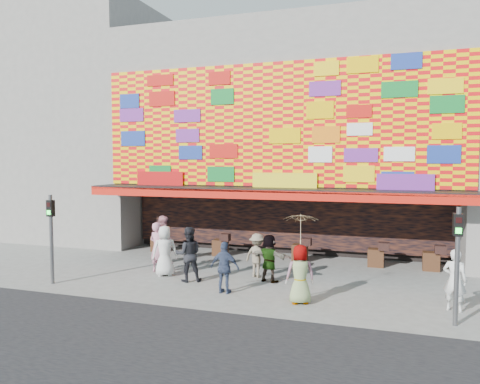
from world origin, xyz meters
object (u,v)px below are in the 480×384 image
at_px(signal_right, 457,252).
at_px(ped_h, 455,280).
at_px(ped_c, 188,254).
at_px(ped_e, 225,268).
at_px(ped_i, 164,239).
at_px(ped_f, 269,258).
at_px(ped_g, 300,274).
at_px(ped_a, 165,251).
at_px(ped_b, 157,247).
at_px(parasol, 300,230).
at_px(ped_d, 257,255).
at_px(signal_left, 51,229).

xyz_separation_m(signal_right, ped_h, (0.10, 1.22, -0.99)).
bearing_deg(ped_c, ped_e, 124.36).
bearing_deg(ped_i, signal_right, -162.85).
distance_m(ped_f, ped_g, 2.54).
bearing_deg(ped_h, ped_f, 4.53).
distance_m(ped_a, ped_c, 1.19).
xyz_separation_m(ped_b, ped_i, (-0.59, 1.59, 0.02)).
xyz_separation_m(ped_f, ped_g, (1.48, -2.06, 0.05)).
height_order(ped_e, ped_i, ped_i).
height_order(ped_a, ped_g, ped_a).
height_order(ped_i, parasol, parasol).
relative_size(ped_d, ped_e, 0.96).
distance_m(ped_c, parasol, 4.47).
bearing_deg(parasol, ped_g, 0.00).
distance_m(ped_a, ped_d, 3.31).
relative_size(ped_b, ped_h, 1.08).
bearing_deg(ped_i, ped_d, -155.63).
relative_size(ped_b, ped_f, 1.14).
height_order(signal_left, parasol, signal_left).
bearing_deg(parasol, ped_a, 162.59).
xyz_separation_m(ped_c, ped_f, (2.64, 0.83, -0.12)).
height_order(ped_c, ped_d, ped_c).
relative_size(ped_e, ped_f, 0.99).
bearing_deg(ped_h, ped_a, 12.34).
bearing_deg(ped_c, ped_b, -52.98).
distance_m(signal_right, ped_e, 6.63).
height_order(ped_b, ped_f, ped_b).
distance_m(ped_g, ped_i, 7.32).
height_order(signal_left, ped_i, signal_left).
xyz_separation_m(ped_h, ped_i, (-10.52, 2.93, 0.09)).
bearing_deg(ped_f, ped_d, -24.24).
height_order(ped_a, ped_e, ped_a).
relative_size(ped_b, ped_d, 1.20).
bearing_deg(ped_e, ped_a, -22.78).
xyz_separation_m(ped_e, ped_f, (0.95, 1.77, 0.00)).
height_order(ped_a, ped_c, ped_c).
xyz_separation_m(ped_g, ped_h, (4.16, 0.71, 0.00)).
distance_m(signal_right, ped_g, 4.22).
bearing_deg(ped_d, ped_b, 27.29).
height_order(signal_left, ped_a, signal_left).
distance_m(ped_c, ped_d, 2.45).
bearing_deg(ped_d, signal_left, 45.83).
distance_m(ped_d, ped_f, 0.73).
distance_m(ped_b, ped_c, 1.84).
distance_m(ped_a, ped_h, 9.45).
xyz_separation_m(ped_b, ped_d, (3.72, 0.47, -0.15)).
relative_size(ped_c, ped_i, 0.99).
bearing_deg(ped_a, ped_d, 165.89).
bearing_deg(signal_right, signal_left, 180.00).
relative_size(signal_left, ped_b, 1.61).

